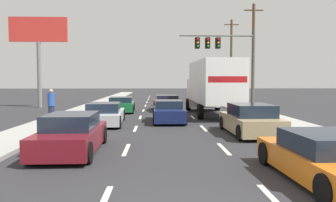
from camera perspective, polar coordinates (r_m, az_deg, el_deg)
The scene contains 17 objects.
ground_plane at distance 29.78m, azimuth -0.74°, elevation -1.05°, with size 140.00×140.00×0.00m, color #2B2B2D.
sidewalk_right at distance 25.76m, azimuth 13.86°, elevation -1.72°, with size 2.27×80.00×0.14m, color #9E9E99.
sidewalk_left at distance 25.44m, azimuth -15.02°, elevation -1.80°, with size 2.27×80.00×0.14m, color #9E9E99.
lane_markings at distance 26.48m, azimuth -0.58°, elevation -1.62°, with size 3.54×52.00×0.01m.
car_green at distance 25.38m, azimuth -8.08°, elevation -0.68°, with size 2.13×4.08×1.14m.
car_silver at distance 18.39m, azimuth -10.87°, elevation -2.29°, with size 2.17×4.75×1.19m.
car_maroon at distance 11.49m, azimuth -16.26°, elevation -5.56°, with size 1.92×4.29×1.29m.
car_red at distance 26.43m, azimuth -0.24°, elevation -0.41°, with size 2.14×4.59×1.23m.
car_navy at distance 19.13m, azimuth 0.09°, elevation -1.89°, with size 1.85×4.19×1.24m.
box_truck at distance 22.89m, azimuth 7.62°, elevation 2.85°, with size 2.86×9.09×3.68m.
car_tan at distance 15.14m, azimuth 14.01°, elevation -3.24°, with size 2.05×4.31×1.36m.
car_orange at distance 8.80m, azimuth 25.51°, elevation -8.94°, with size 2.09×4.32×1.16m.
traffic_signal_mast at distance 30.09m, azimuth 8.97°, elevation 8.91°, with size 6.76×0.69×6.89m.
utility_pole_mid at distance 32.54m, azimuth 14.44°, elevation 7.90°, with size 1.80×0.28×9.56m.
utility_pole_far at distance 42.35m, azimuth 10.83°, elevation 7.16°, with size 1.80×0.28×9.92m.
roadside_billboard at distance 31.61m, azimuth -21.41°, elevation 9.59°, with size 5.06×0.36×7.94m.
pedestrian_near_corner at distance 19.65m, azimuth -19.46°, elevation -0.62°, with size 0.38×0.38×1.78m.
Camera 1 is at (-0.65, -4.67, 2.39)m, focal length 35.40 mm.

